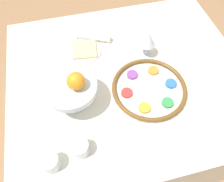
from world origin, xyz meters
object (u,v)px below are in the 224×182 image
object	(u,v)px
bread_plate	(85,50)
orange_fruit	(76,81)
seder_plate	(149,88)
fruit_stand	(70,89)
napkin_roll	(93,37)
cup_near	(50,162)
wine_glass	(148,39)
cup_far	(80,148)

from	to	relation	value
bread_plate	orange_fruit	bearing A→B (deg)	77.00
seder_plate	bread_plate	size ratio (longest dim) A/B	1.91
fruit_stand	bread_plate	bearing A→B (deg)	-108.89
fruit_stand	napkin_roll	distance (m)	0.41
fruit_stand	cup_near	distance (m)	0.29
wine_glass	fruit_stand	xyz separation A→B (m)	(0.40, 0.20, 0.00)
cup_near	cup_far	xyz separation A→B (m)	(-0.11, -0.03, 0.00)
bread_plate	cup_near	size ratio (longest dim) A/B	2.50
fruit_stand	cup_far	world-z (taller)	fruit_stand
wine_glass	cup_near	distance (m)	0.69
orange_fruit	bread_plate	bearing A→B (deg)	-103.00
orange_fruit	napkin_roll	distance (m)	0.43
bread_plate	wine_glass	bearing A→B (deg)	162.64
seder_plate	orange_fruit	distance (m)	0.35
fruit_stand	orange_fruit	xyz separation A→B (m)	(-0.03, 0.01, 0.06)
napkin_roll	cup_near	size ratio (longest dim) A/B	2.60
bread_plate	napkin_roll	xyz separation A→B (m)	(-0.06, -0.07, 0.01)
napkin_roll	wine_glass	bearing A→B (deg)	145.01
orange_fruit	wine_glass	bearing A→B (deg)	-150.75
wine_glass	bread_plate	world-z (taller)	wine_glass
wine_glass	orange_fruit	world-z (taller)	orange_fruit
seder_plate	bread_plate	xyz separation A→B (m)	(0.25, -0.31, -0.01)
napkin_roll	cup_near	world-z (taller)	cup_near
fruit_stand	napkin_roll	world-z (taller)	fruit_stand
wine_glass	fruit_stand	distance (m)	0.45
seder_plate	wine_glass	xyz separation A→B (m)	(-0.06, -0.22, 0.09)
seder_plate	napkin_roll	size ratio (longest dim) A/B	1.83
bread_plate	napkin_roll	bearing A→B (deg)	-129.21
fruit_stand	cup_near	bearing A→B (deg)	64.36
fruit_stand	orange_fruit	size ratio (longest dim) A/B	3.07
fruit_stand	napkin_roll	xyz separation A→B (m)	(-0.16, -0.36, -0.08)
cup_far	seder_plate	bearing A→B (deg)	-149.73
napkin_roll	fruit_stand	bearing A→B (deg)	66.29
seder_plate	wine_glass	distance (m)	0.24
seder_plate	fruit_stand	size ratio (longest dim) A/B	1.55
cup_near	orange_fruit	bearing A→B (deg)	-122.11
fruit_stand	cup_far	distance (m)	0.24
orange_fruit	cup_far	distance (m)	0.26
fruit_stand	napkin_roll	size ratio (longest dim) A/B	1.19
napkin_roll	cup_near	xyz separation A→B (m)	(0.28, 0.62, 0.01)
cup_far	bread_plate	bearing A→B (deg)	-101.67
orange_fruit	cup_far	size ratio (longest dim) A/B	1.00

